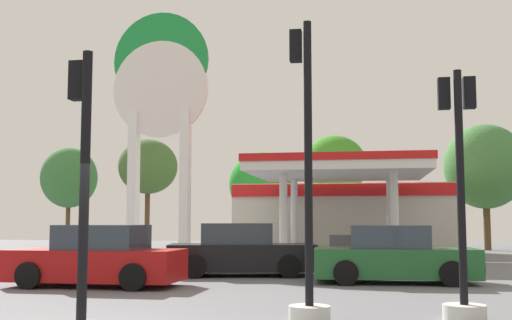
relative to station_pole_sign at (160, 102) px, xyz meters
name	(u,v)px	position (x,y,z in m)	size (l,w,h in m)	color
gas_station	(344,214)	(7.96, 6.47, -4.97)	(11.11, 13.88, 4.28)	beige
station_pole_sign	(160,102)	(0.00, 0.00, 0.00)	(4.39, 0.56, 11.14)	white
car_0	(241,252)	(5.16, -7.45, -6.29)	(4.82, 2.71, 1.63)	black
car_1	(394,257)	(9.76, -9.09, -6.31)	(4.50, 2.20, 1.58)	black
car_2	(97,259)	(2.07, -11.34, -6.30)	(4.48, 2.08, 1.60)	black
traffic_signal_0	(461,225)	(10.64, -15.62, -5.40)	(0.74, 0.74, 4.37)	silver
traffic_signal_1	(307,224)	(8.01, -16.32, -5.38)	(0.71, 0.71, 5.19)	silver
traffic_signal_2	(81,267)	(5.07, -18.82, -5.96)	(0.83, 0.83, 4.12)	silver
tree_0	(69,178)	(-10.84, 13.51, -2.39)	(3.80, 3.80, 6.71)	brown
tree_1	(148,167)	(-4.47, 11.30, -1.92)	(3.72, 3.72, 6.87)	brown
tree_2	(262,184)	(2.81, 11.44, -3.07)	(4.02, 4.02, 5.92)	brown
tree_3	(335,166)	(7.14, 14.10, -1.79)	(4.13, 4.13, 7.21)	brown
tree_4	(485,167)	(16.07, 12.09, -2.13)	(4.76, 4.76, 7.41)	brown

